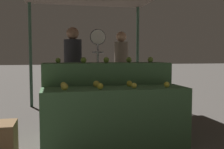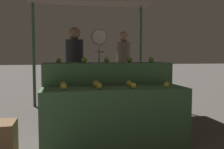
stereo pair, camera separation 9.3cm
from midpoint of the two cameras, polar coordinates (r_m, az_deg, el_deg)
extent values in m
plane|color=#59544F|center=(3.56, 1.37, -15.48)|extent=(60.00, 60.00, 0.00)
cylinder|color=#33513D|center=(6.32, -16.26, 4.02)|extent=(0.07, 0.07, 2.39)
cylinder|color=#33513D|center=(6.61, 6.63, 4.16)|extent=(0.07, 0.07, 2.39)
cube|color=#4C7A4C|center=(3.45, 1.38, -9.36)|extent=(1.88, 0.55, 0.78)
cube|color=#4C7A4C|center=(3.99, -0.49, -5.24)|extent=(1.88, 0.55, 1.09)
sphere|color=gold|center=(3.19, -9.67, -2.61)|extent=(0.09, 0.09, 0.09)
sphere|color=gold|center=(3.23, -1.99, -2.54)|extent=(0.08, 0.08, 0.08)
sphere|color=yellow|center=(3.33, 5.49, -2.42)|extent=(0.07, 0.07, 0.07)
sphere|color=gold|center=(3.48, 12.53, -2.18)|extent=(0.08, 0.08, 0.08)
sphere|color=gold|center=(3.41, -9.82, -2.25)|extent=(0.08, 0.08, 0.08)
sphere|color=gold|center=(3.44, -2.73, -2.05)|extent=(0.09, 0.09, 0.09)
sphere|color=gold|center=(3.53, 4.52, -1.98)|extent=(0.08, 0.08, 0.08)
sphere|color=#7AA338|center=(3.87, -10.89, 3.03)|extent=(0.08, 0.08, 0.08)
sphere|color=#84AD3D|center=(3.89, -5.43, 3.15)|extent=(0.09, 0.09, 0.09)
sphere|color=#84AD3D|center=(3.94, -0.55, 3.19)|extent=(0.09, 0.09, 0.09)
sphere|color=#7AA338|center=(4.02, 4.50, 3.21)|extent=(0.09, 0.09, 0.09)
sphere|color=#8EB247|center=(4.13, 9.17, 3.20)|extent=(0.09, 0.09, 0.09)
cylinder|color=#99999E|center=(4.64, -2.21, -1.08)|extent=(0.04, 0.04, 1.54)
cylinder|color=black|center=(4.63, -2.22, 8.15)|extent=(0.27, 0.01, 0.27)
cylinder|color=silver|center=(4.61, -2.20, 8.17)|extent=(0.25, 0.02, 0.25)
cylinder|color=#99999E|center=(4.60, -2.19, 5.73)|extent=(0.01, 0.01, 0.14)
cylinder|color=#99999E|center=(4.60, -2.19, 4.85)|extent=(0.20, 0.20, 0.03)
cube|color=#2D2D38|center=(4.89, -7.51, -5.28)|extent=(0.26, 0.19, 0.79)
cylinder|color=#232328|center=(4.82, -7.60, 3.44)|extent=(0.38, 0.38, 0.69)
sphere|color=#936B51|center=(4.84, -7.65, 8.86)|extent=(0.22, 0.22, 0.22)
cube|color=#2D2D38|center=(5.80, 2.99, -3.73)|extent=(0.27, 0.23, 0.80)
cylinder|color=#756656|center=(5.74, 3.02, 3.64)|extent=(0.41, 0.41, 0.69)
sphere|color=tan|center=(5.75, 3.04, 8.21)|extent=(0.22, 0.22, 0.22)
camera|label=1|loc=(0.05, -89.28, 0.05)|focal=42.00mm
camera|label=2|loc=(0.05, 90.72, -0.05)|focal=42.00mm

